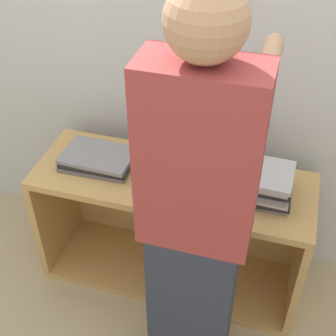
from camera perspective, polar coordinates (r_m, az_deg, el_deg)
ground_plane at (r=2.61m, az=-1.09°, el=-16.40°), size 12.00×12.00×0.00m
wall_back at (r=2.25m, az=3.09°, el=14.10°), size 8.00×0.05×2.40m
cart at (r=2.53m, az=0.89°, el=-6.38°), size 1.36×0.48×0.70m
laptop_open at (r=2.25m, az=0.90°, el=0.51°), size 0.34×0.32×0.24m
laptop_stack_left at (r=2.34m, az=-8.46°, el=1.12°), size 0.35×0.25×0.06m
laptop_stack_right at (r=2.15m, az=10.25°, el=-1.60°), size 0.37×0.25×0.15m
person at (r=1.72m, az=3.43°, el=-6.81°), size 0.40×0.54×1.80m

